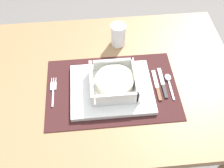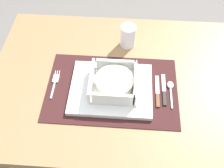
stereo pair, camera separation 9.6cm
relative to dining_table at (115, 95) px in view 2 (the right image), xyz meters
name	(u,v)px [view 2 (the right image)]	position (x,y,z in m)	size (l,w,h in m)	color
ground_plane	(114,155)	(0.00, 0.00, -0.61)	(6.00, 6.00, 0.00)	slate
dining_table	(115,95)	(0.00, 0.00, 0.00)	(0.95, 0.70, 0.71)	#936D47
placemat	(112,89)	(-0.01, -0.05, 0.11)	(0.47, 0.31, 0.00)	#381919
serving_plate	(111,89)	(-0.01, -0.06, 0.12)	(0.29, 0.24, 0.02)	white
porridge_bowl	(113,82)	(0.00, -0.05, 0.15)	(0.16, 0.16, 0.06)	white
fork	(55,82)	(-0.22, -0.04, 0.11)	(0.02, 0.13, 0.00)	silver
spoon	(171,88)	(0.20, -0.03, 0.11)	(0.02, 0.12, 0.01)	silver
butter_knife	(164,91)	(0.18, -0.05, 0.11)	(0.01, 0.14, 0.01)	black
bread_knife	(158,93)	(0.15, -0.06, 0.11)	(0.01, 0.14, 0.01)	#59331E
drinking_glass	(128,37)	(0.04, 0.19, 0.15)	(0.06, 0.06, 0.09)	white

